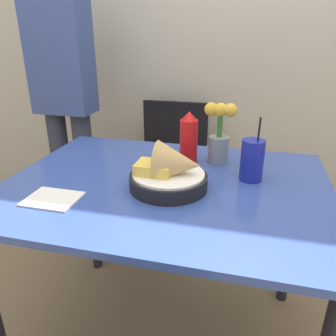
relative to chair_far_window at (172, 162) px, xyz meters
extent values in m
cube|color=#B7B2A3|center=(0.17, 0.27, 0.79)|extent=(7.00, 0.06, 2.60)
cube|color=#334C9E|center=(0.17, -0.81, 0.24)|extent=(1.13, 0.86, 0.02)
cylinder|color=black|center=(-0.33, -0.44, -0.14)|extent=(0.05, 0.05, 0.74)
cylinder|color=black|center=(0.68, -0.44, -0.14)|extent=(0.05, 0.05, 0.74)
cylinder|color=black|center=(-0.18, -0.28, -0.30)|extent=(0.03, 0.03, 0.41)
cylinder|color=black|center=(0.18, -0.28, -0.30)|extent=(0.03, 0.03, 0.41)
cylinder|color=black|center=(-0.18, 0.08, -0.30)|extent=(0.03, 0.03, 0.41)
cylinder|color=black|center=(0.18, 0.08, -0.30)|extent=(0.03, 0.03, 0.41)
cube|color=black|center=(0.00, -0.10, -0.09)|extent=(0.40, 0.40, 0.02)
cube|color=black|center=(0.00, 0.09, 0.14)|extent=(0.40, 0.03, 0.44)
cylinder|color=black|center=(0.19, -0.85, 0.28)|extent=(0.26, 0.26, 0.05)
cylinder|color=white|center=(0.19, -0.85, 0.30)|extent=(0.24, 0.24, 0.01)
cone|color=tan|center=(0.23, -0.85, 0.34)|extent=(0.15, 0.15, 0.15)
cube|color=#E5C14C|center=(0.15, -0.87, 0.32)|extent=(0.12, 0.10, 0.04)
cylinder|color=red|center=(0.21, -0.59, 0.34)|extent=(0.07, 0.07, 0.17)
cone|color=red|center=(0.21, -0.59, 0.44)|extent=(0.06, 0.06, 0.04)
cylinder|color=#192399|center=(0.46, -0.71, 0.33)|extent=(0.08, 0.08, 0.15)
cylinder|color=black|center=(0.46, -0.71, 0.31)|extent=(0.08, 0.08, 0.12)
cylinder|color=black|center=(0.47, -0.71, 0.39)|extent=(0.01, 0.07, 0.19)
cylinder|color=gray|center=(0.33, -0.57, 0.31)|extent=(0.08, 0.08, 0.11)
cylinder|color=#33722D|center=(0.33, -0.57, 0.41)|extent=(0.02, 0.02, 0.10)
sphere|color=gold|center=(0.33, -0.57, 0.47)|extent=(0.05, 0.05, 0.05)
sphere|color=gold|center=(0.29, -0.57, 0.47)|extent=(0.05, 0.05, 0.05)
sphere|color=gold|center=(0.37, -0.57, 0.47)|extent=(0.05, 0.05, 0.05)
cube|color=white|center=(-0.14, -1.03, 0.25)|extent=(0.16, 0.13, 0.01)
cylinder|color=#2D3347|center=(-0.65, -0.19, -0.09)|extent=(0.11, 0.11, 0.83)
cylinder|color=#2D3347|center=(-0.49, -0.19, -0.09)|extent=(0.11, 0.11, 0.83)
cube|color=#384C8C|center=(-0.57, -0.19, 0.67)|extent=(0.32, 0.18, 0.69)
camera|label=1|loc=(0.44, -1.83, 0.74)|focal=35.00mm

